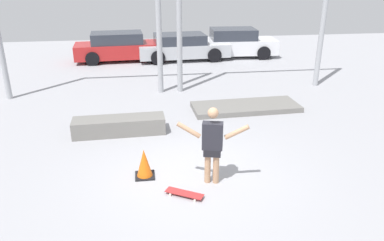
{
  "coord_description": "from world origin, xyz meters",
  "views": [
    {
      "loc": [
        -1.1,
        -7.21,
        4.33
      ],
      "look_at": [
        0.13,
        1.42,
        0.78
      ],
      "focal_mm": 35.0,
      "sensor_mm": 36.0,
      "label": 1
    }
  ],
  "objects_px": {
    "parked_car_silver": "(182,47)",
    "grind_box": "(119,126)",
    "parked_car_red": "(120,47)",
    "manual_pad": "(246,107)",
    "traffic_cone": "(144,163)",
    "skateboarder": "(212,142)",
    "parked_car_white": "(235,43)",
    "skateboard": "(184,193)"
  },
  "relations": [
    {
      "from": "parked_car_silver",
      "to": "grind_box",
      "type": "bearing_deg",
      "value": -111.06
    },
    {
      "from": "parked_car_red",
      "to": "manual_pad",
      "type": "bearing_deg",
      "value": -64.42
    },
    {
      "from": "parked_car_silver",
      "to": "traffic_cone",
      "type": "relative_size",
      "value": 7.0
    },
    {
      "from": "skateboarder",
      "to": "manual_pad",
      "type": "distance_m",
      "value": 4.83
    },
    {
      "from": "skateboarder",
      "to": "parked_car_silver",
      "type": "bearing_deg",
      "value": 100.54
    },
    {
      "from": "parked_car_red",
      "to": "parked_car_white",
      "type": "distance_m",
      "value": 5.93
    },
    {
      "from": "parked_car_white",
      "to": "traffic_cone",
      "type": "xyz_separation_m",
      "value": [
        -5.01,
        -11.74,
        -0.38
      ]
    },
    {
      "from": "parked_car_white",
      "to": "skateboarder",
      "type": "bearing_deg",
      "value": -103.46
    },
    {
      "from": "manual_pad",
      "to": "parked_car_white",
      "type": "relative_size",
      "value": 0.83
    },
    {
      "from": "skateboarder",
      "to": "parked_car_red",
      "type": "height_order",
      "value": "skateboarder"
    },
    {
      "from": "skateboard",
      "to": "grind_box",
      "type": "distance_m",
      "value": 3.67
    },
    {
      "from": "skateboard",
      "to": "grind_box",
      "type": "bearing_deg",
      "value": 143.66
    },
    {
      "from": "skateboarder",
      "to": "parked_car_white",
      "type": "height_order",
      "value": "skateboarder"
    },
    {
      "from": "parked_car_white",
      "to": "skateboard",
      "type": "bearing_deg",
      "value": -105.6
    },
    {
      "from": "skateboarder",
      "to": "parked_car_red",
      "type": "bearing_deg",
      "value": 115.18
    },
    {
      "from": "traffic_cone",
      "to": "parked_car_silver",
      "type": "bearing_deg",
      "value": 79.12
    },
    {
      "from": "skateboard",
      "to": "parked_car_silver",
      "type": "bearing_deg",
      "value": 114.18
    },
    {
      "from": "skateboarder",
      "to": "parked_car_white",
      "type": "relative_size",
      "value": 0.41
    },
    {
      "from": "skateboarder",
      "to": "manual_pad",
      "type": "bearing_deg",
      "value": 79.63
    },
    {
      "from": "parked_car_white",
      "to": "traffic_cone",
      "type": "bearing_deg",
      "value": -110.23
    },
    {
      "from": "parked_car_red",
      "to": "parked_car_silver",
      "type": "relative_size",
      "value": 1.0
    },
    {
      "from": "grind_box",
      "to": "parked_car_white",
      "type": "relative_size",
      "value": 0.6
    },
    {
      "from": "parked_car_red",
      "to": "grind_box",
      "type": "bearing_deg",
      "value": -91.75
    },
    {
      "from": "grind_box",
      "to": "parked_car_silver",
      "type": "relative_size",
      "value": 0.55
    },
    {
      "from": "skateboard",
      "to": "parked_car_red",
      "type": "relative_size",
      "value": 0.17
    },
    {
      "from": "skateboard",
      "to": "parked_car_silver",
      "type": "height_order",
      "value": "parked_car_silver"
    },
    {
      "from": "skateboarder",
      "to": "parked_car_white",
      "type": "distance_m",
      "value": 12.71
    },
    {
      "from": "skateboarder",
      "to": "parked_car_red",
      "type": "relative_size",
      "value": 0.37
    },
    {
      "from": "skateboard",
      "to": "parked_car_red",
      "type": "distance_m",
      "value": 12.71
    },
    {
      "from": "parked_car_silver",
      "to": "parked_car_white",
      "type": "distance_m",
      "value": 2.83
    },
    {
      "from": "parked_car_red",
      "to": "skateboard",
      "type": "bearing_deg",
      "value": -85.74
    },
    {
      "from": "manual_pad",
      "to": "traffic_cone",
      "type": "height_order",
      "value": "traffic_cone"
    },
    {
      "from": "skateboarder",
      "to": "grind_box",
      "type": "bearing_deg",
      "value": 139.71
    },
    {
      "from": "manual_pad",
      "to": "grind_box",
      "type": "bearing_deg",
      "value": -160.99
    },
    {
      "from": "parked_car_red",
      "to": "traffic_cone",
      "type": "xyz_separation_m",
      "value": [
        0.91,
        -11.67,
        -0.36
      ]
    },
    {
      "from": "parked_car_silver",
      "to": "parked_car_red",
      "type": "bearing_deg",
      "value": 172.3
    },
    {
      "from": "skateboard",
      "to": "parked_car_silver",
      "type": "distance_m",
      "value": 12.44
    },
    {
      "from": "skateboard",
      "to": "manual_pad",
      "type": "height_order",
      "value": "manual_pad"
    },
    {
      "from": "parked_car_silver",
      "to": "traffic_cone",
      "type": "bearing_deg",
      "value": -104.34
    },
    {
      "from": "manual_pad",
      "to": "parked_car_silver",
      "type": "relative_size",
      "value": 0.76
    },
    {
      "from": "skateboarder",
      "to": "parked_car_silver",
      "type": "distance_m",
      "value": 11.92
    },
    {
      "from": "manual_pad",
      "to": "parked_car_red",
      "type": "relative_size",
      "value": 0.76
    }
  ]
}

